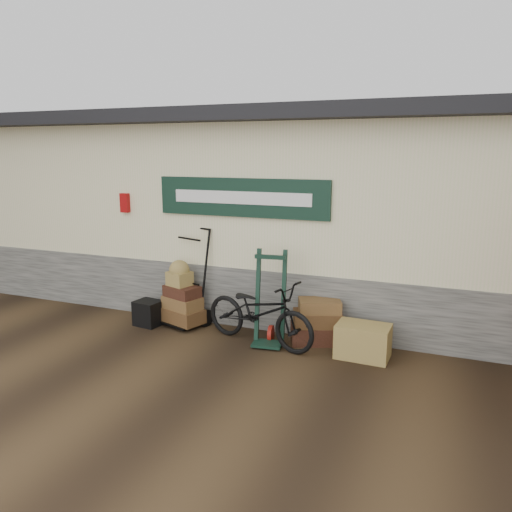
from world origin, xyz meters
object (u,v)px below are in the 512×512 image
(green_barrow, at_px, (270,298))
(suitcase_stack, at_px, (317,321))
(porter_trolley, at_px, (190,276))
(wicker_hamper, at_px, (363,341))
(black_trunk, at_px, (148,313))
(bicycle, at_px, (259,309))

(green_barrow, height_order, suitcase_stack, green_barrow)
(porter_trolley, bearing_deg, wicker_hamper, 11.66)
(wicker_hamper, relative_size, black_trunk, 1.76)
(bicycle, bearing_deg, porter_trolley, 87.62)
(black_trunk, bearing_deg, suitcase_stack, 6.28)
(wicker_hamper, distance_m, bicycle, 1.43)
(porter_trolley, relative_size, suitcase_stack, 2.15)
(green_barrow, relative_size, wicker_hamper, 1.95)
(bicycle, bearing_deg, suitcase_stack, -49.01)
(suitcase_stack, bearing_deg, bicycle, -153.39)
(black_trunk, relative_size, bicycle, 0.22)
(suitcase_stack, relative_size, black_trunk, 1.85)
(wicker_hamper, xyz_separation_m, black_trunk, (-3.24, 0.01, -0.03))
(porter_trolley, distance_m, wicker_hamper, 2.75)
(green_barrow, xyz_separation_m, bicycle, (-0.13, -0.06, -0.15))
(green_barrow, height_order, black_trunk, green_barrow)
(green_barrow, relative_size, black_trunk, 3.43)
(black_trunk, bearing_deg, green_barrow, -0.55)
(porter_trolley, relative_size, black_trunk, 3.98)
(porter_trolley, relative_size, bicycle, 0.87)
(black_trunk, distance_m, bicycle, 1.87)
(green_barrow, relative_size, suitcase_stack, 1.86)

